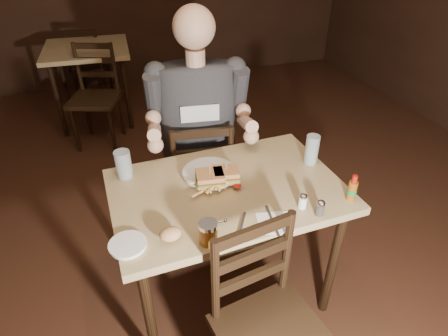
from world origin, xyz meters
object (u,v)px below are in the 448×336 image
object	(u,v)px
side_plate	(128,245)
glass_right	(312,150)
bg_chair_near	(94,99)
syrup_dispenser	(208,233)
hot_sauce	(353,188)
diner	(198,104)
chair_far	(200,175)
bg_chair_far	(91,64)
glass_left	(124,165)
dinner_plate	(210,174)
bg_table	(87,56)
main_table	(227,203)

from	to	relation	value
side_plate	glass_right	bearing A→B (deg)	17.43
bg_chair_near	syrup_dispenser	distance (m)	2.42
hot_sauce	diner	bearing A→B (deg)	121.39
chair_far	bg_chair_near	distance (m)	1.57
bg_chair_far	glass_left	bearing A→B (deg)	106.83
dinner_plate	side_plate	distance (m)	0.57
glass_left	bg_chair_near	bearing A→B (deg)	94.12
chair_far	bg_chair_far	distance (m)	2.62
bg_table	chair_far	distance (m)	2.10
chair_far	dinner_plate	size ratio (longest dim) A/B	3.32
main_table	bg_chair_near	world-z (taller)	bg_chair_near
bg_table	dinner_plate	xyz separation A→B (m)	(0.53, -2.47, 0.10)
bg_table	glass_right	distance (m)	2.74
chair_far	diner	world-z (taller)	diner
glass_left	bg_chair_far	bearing A→B (deg)	92.56
chair_far	glass_left	bearing A→B (deg)	45.20
main_table	diner	xyz separation A→B (m)	(0.01, 0.54, 0.29)
chair_far	syrup_dispenser	bearing A→B (deg)	85.48
chair_far	side_plate	bearing A→B (deg)	66.70
bg_chair_near	hot_sauce	xyz separation A→B (m)	(1.08, -2.30, 0.38)
glass_left	bg_table	bearing A→B (deg)	93.16
bg_chair_far	dinner_plate	distance (m)	3.08
bg_chair_far	bg_chair_near	bearing A→B (deg)	104.27
bg_table	bg_chair_far	bearing A→B (deg)	90.00
dinner_plate	hot_sauce	distance (m)	0.67
bg_table	side_plate	distance (m)	2.83
bg_table	hot_sauce	xyz separation A→B (m)	(1.08, -2.85, 0.15)
chair_far	glass_left	size ratio (longest dim) A/B	6.12
main_table	syrup_dispenser	xyz separation A→B (m)	(-0.19, -0.31, 0.14)
chair_far	glass_right	bearing A→B (deg)	139.22
main_table	hot_sauce	xyz separation A→B (m)	(0.50, -0.26, 0.16)
bg_chair_far	bg_chair_near	size ratio (longest dim) A/B	0.94
bg_table	dinner_plate	world-z (taller)	dinner_plate
bg_table	bg_chair_far	distance (m)	0.61
diner	hot_sauce	distance (m)	0.95
glass_right	side_plate	size ratio (longest dim) A/B	1.09
bg_chair_far	diner	xyz separation A→B (m)	(0.59, -2.60, 0.54)
chair_far	dinner_plate	bearing A→B (deg)	89.90
bg_table	main_table	bearing A→B (deg)	-77.48
main_table	side_plate	distance (m)	0.55
bg_table	bg_chair_near	xyz separation A→B (m)	(0.00, -0.55, -0.23)
main_table	hot_sauce	world-z (taller)	hot_sauce
bg_chair_near	side_plate	distance (m)	2.30
bg_chair_far	glass_left	size ratio (longest dim) A/B	5.94
syrup_dispenser	side_plate	xyz separation A→B (m)	(-0.30, 0.08, -0.04)
bg_chair_far	glass_right	distance (m)	3.28
dinner_plate	syrup_dispenser	size ratio (longest dim) A/B	2.65
main_table	syrup_dispenser	size ratio (longest dim) A/B	11.15
bg_table	chair_far	world-z (taller)	chair_far
glass_right	syrup_dispenser	size ratio (longest dim) A/B	1.58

